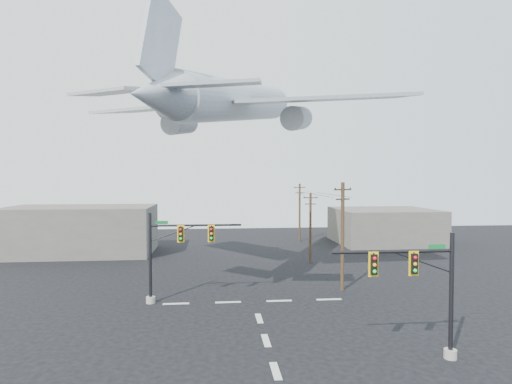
{
  "coord_description": "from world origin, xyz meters",
  "views": [
    {
      "loc": [
        -3.02,
        -20.9,
        9.72
      ],
      "look_at": [
        -0.5,
        5.0,
        8.82
      ],
      "focal_mm": 30.0,
      "sensor_mm": 36.0,
      "label": 1
    }
  ],
  "objects": [
    {
      "name": "signal_mast_far",
      "position": [
        -6.41,
        12.33,
        3.78
      ],
      "size": [
        7.37,
        0.77,
        6.99
      ],
      "color": "gray",
      "rests_on": "ground"
    },
    {
      "name": "ground",
      "position": [
        0.0,
        0.0,
        0.0
      ],
      "size": [
        120.0,
        120.0,
        0.0
      ],
      "primitive_type": "plane",
      "color": "black",
      "rests_on": "ground"
    },
    {
      "name": "power_lines",
      "position": [
        8.37,
        28.59,
        7.83
      ],
      "size": [
        3.57,
        28.01,
        0.29
      ],
      "color": "black"
    },
    {
      "name": "utility_pole_c",
      "position": [
        9.78,
        42.57,
        4.58
      ],
      "size": [
        1.79,
        0.38,
        8.75
      ],
      "rotation": [
        0.0,
        0.0,
        0.15
      ],
      "color": "#45301D",
      "rests_on": "ground"
    },
    {
      "name": "utility_pole_b",
      "position": [
        7.77,
        26.44,
        4.15
      ],
      "size": [
        1.59,
        0.42,
        7.93
      ],
      "rotation": [
        0.0,
        0.0,
        -0.2
      ],
      "color": "#45301D",
      "rests_on": "ground"
    },
    {
      "name": "building_left",
      "position": [
        -20.0,
        35.0,
        3.0
      ],
      "size": [
        18.0,
        10.0,
        6.0
      ],
      "primitive_type": "cube",
      "color": "#615D55",
      "rests_on": "ground"
    },
    {
      "name": "signal_mast_near",
      "position": [
        8.11,
        0.52,
        3.66
      ],
      "size": [
        6.88,
        0.75,
        6.78
      ],
      "color": "gray",
      "rests_on": "ground"
    },
    {
      "name": "utility_pole_a",
      "position": [
        7.86,
        14.56,
        4.85
      ],
      "size": [
        1.74,
        0.88,
        9.28
      ],
      "rotation": [
        0.0,
        0.0,
        0.42
      ],
      "color": "#45301D",
      "rests_on": "ground"
    },
    {
      "name": "building_right",
      "position": [
        22.0,
        40.0,
        2.5
      ],
      "size": [
        14.0,
        12.0,
        5.0
      ],
      "primitive_type": "cube",
      "color": "#615D55",
      "rests_on": "ground"
    },
    {
      "name": "lane_markings",
      "position": [
        0.0,
        5.33,
        0.01
      ],
      "size": [
        14.0,
        21.2,
        0.01
      ],
      "color": "beige",
      "rests_on": "ground"
    },
    {
      "name": "airliner",
      "position": [
        -0.99,
        18.5,
        16.65
      ],
      "size": [
        29.18,
        31.93,
        8.84
      ],
      "rotation": [
        0.0,
        -0.14,
        1.15
      ],
      "color": "#A5ABB1"
    }
  ]
}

